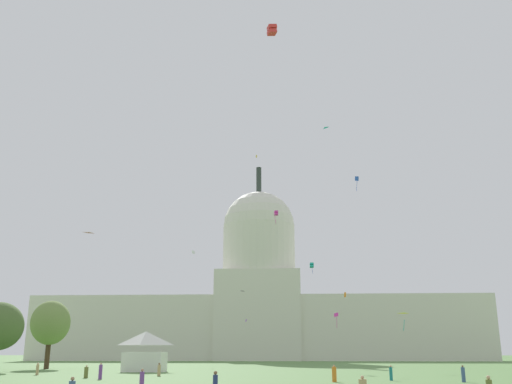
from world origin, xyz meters
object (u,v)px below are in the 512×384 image
object	(u,v)px
tree_west_mid	(50,323)
kite_turquoise_mid	(312,265)
person_tan_edge_east	(159,370)
person_purple_near_tree_west	(100,372)
kite_black_mid	(240,292)
kite_magenta_low	(336,316)
kite_orange_low	(345,295)
person_denim_near_tent	(463,374)
kite_violet_low	(246,320)
person_olive_deep_crowd	(86,372)
kite_blue_high	(357,180)
kite_yellow_low	(404,315)
kite_gold_high	(256,156)
kite_white_mid	(194,252)
kite_cyan_high	(325,128)
person_orange_back_center	(334,374)
person_teal_front_left	(391,373)
event_tent	(145,351)
person_tan_back_left	(37,369)
person_purple_mid_center	(142,379)
kite_red_mid	(272,30)
kite_magenta_mid	(276,213)
capitol_building	(259,306)
kite_pink_mid	(90,234)

from	to	relation	value
tree_west_mid	kite_turquoise_mid	world-z (taller)	kite_turquoise_mid
person_tan_edge_east	person_purple_near_tree_west	world-z (taller)	person_purple_near_tree_west
kite_black_mid	kite_magenta_low	bearing A→B (deg)	70.78
person_purple_near_tree_west	kite_orange_low	size ratio (longest dim) A/B	1.31
person_denim_near_tent	kite_orange_low	size ratio (longest dim) A/B	1.23
tree_west_mid	kite_violet_low	world-z (taller)	tree_west_mid
person_olive_deep_crowd	kite_violet_low	size ratio (longest dim) A/B	1.82
kite_blue_high	person_purple_near_tree_west	bearing A→B (deg)	-101.01
kite_yellow_low	kite_gold_high	xyz separation A→B (m)	(-26.15, 57.35, 46.35)
kite_white_mid	kite_cyan_high	world-z (taller)	kite_cyan_high
person_purple_near_tree_west	kite_gold_high	distance (m)	99.53
person_orange_back_center	kite_cyan_high	distance (m)	94.52
person_olive_deep_crowd	kite_white_mid	world-z (taller)	kite_white_mid
person_orange_back_center	kite_gold_high	bearing A→B (deg)	-56.33
kite_black_mid	person_teal_front_left	bearing A→B (deg)	57.77
event_tent	kite_gold_high	world-z (taller)	kite_gold_high
person_teal_front_left	person_olive_deep_crowd	bearing A→B (deg)	-76.32
kite_black_mid	kite_violet_low	bearing A→B (deg)	-142.51
person_denim_near_tent	kite_blue_high	distance (m)	66.88
person_olive_deep_crowd	kite_violet_low	bearing A→B (deg)	50.38
person_tan_back_left	person_purple_mid_center	bearing A→B (deg)	15.53
kite_white_mid	kite_red_mid	xyz separation A→B (m)	(23.07, -94.57, 5.40)
person_tan_edge_east	kite_red_mid	xyz separation A→B (m)	(15.19, -25.29, 32.08)
event_tent	kite_magenta_mid	xyz separation A→B (m)	(19.28, 34.94, 29.63)
tree_west_mid	kite_magenta_mid	size ratio (longest dim) A/B	3.94
person_purple_near_tree_west	kite_magenta_low	distance (m)	56.28
capitol_building	tree_west_mid	world-z (taller)	capitol_building
person_teal_front_left	person_tan_back_left	size ratio (longest dim) A/B	1.01
person_teal_front_left	person_orange_back_center	bearing A→B (deg)	-41.72
kite_yellow_low	kite_violet_low	xyz separation A→B (m)	(-29.93, 72.41, 2.94)
kite_blue_high	person_tan_edge_east	bearing A→B (deg)	-102.16
person_purple_mid_center	person_purple_near_tree_west	distance (m)	15.83
person_tan_edge_east	person_orange_back_center	bearing A→B (deg)	129.74
capitol_building	tree_west_mid	size ratio (longest dim) A/B	12.50
person_olive_deep_crowd	kite_pink_mid	world-z (taller)	kite_pink_mid
kite_yellow_low	kite_orange_low	world-z (taller)	kite_orange_low
event_tent	kite_pink_mid	xyz separation A→B (m)	(-4.79, -14.28, 15.23)
person_olive_deep_crowd	kite_gold_high	bearing A→B (deg)	46.46
person_purple_mid_center	person_tan_edge_east	size ratio (longest dim) A/B	0.96
kite_violet_low	kite_red_mid	world-z (taller)	kite_red_mid
kite_blue_high	kite_cyan_high	xyz separation A→B (m)	(-4.98, 19.25, 19.85)
tree_west_mid	kite_black_mid	distance (m)	60.56
person_tan_back_left	kite_black_mid	xyz separation A→B (m)	(19.87, 77.53, 17.55)
kite_magenta_low	kite_cyan_high	bearing A→B (deg)	-8.28
kite_magenta_mid	kite_gold_high	world-z (taller)	kite_gold_high
person_purple_mid_center	kite_blue_high	size ratio (longest dim) A/B	0.47
kite_gold_high	kite_magenta_low	world-z (taller)	kite_gold_high
person_olive_deep_crowd	kite_magenta_mid	distance (m)	67.09
kite_violet_low	kite_blue_high	bearing A→B (deg)	56.01
kite_magenta_mid	kite_magenta_low	distance (m)	28.21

